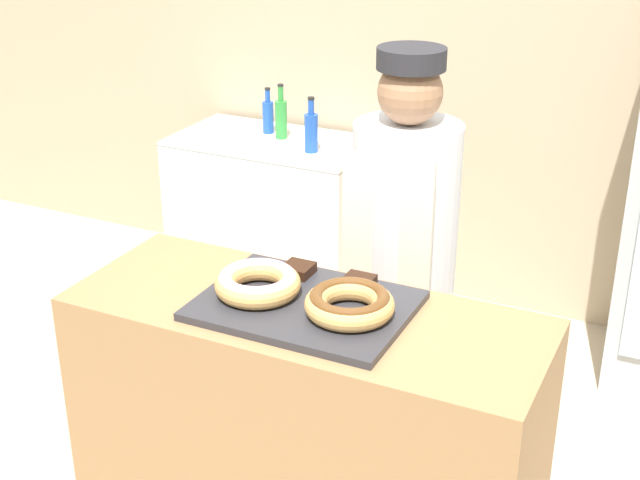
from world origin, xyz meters
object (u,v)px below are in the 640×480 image
(bottle_blue_b, at_px, (311,131))
(baker_person, at_px, (402,269))
(serving_tray, at_px, (305,305))
(brownie_back_right, at_px, (358,282))
(donut_light_glaze, at_px, (258,282))
(bottle_blue, at_px, (268,115))
(donut_chocolate_glaze, at_px, (349,303))
(brownie_back_left, at_px, (298,269))
(chest_freezer, at_px, (274,214))
(bottle_green, at_px, (281,117))

(bottle_blue_b, bearing_deg, baker_person, -50.66)
(serving_tray, height_order, brownie_back_right, brownie_back_right)
(brownie_back_right, bearing_deg, donut_light_glaze, -145.79)
(bottle_blue, bearing_deg, serving_tray, -58.26)
(donut_chocolate_glaze, bearing_deg, brownie_back_left, 145.79)
(bottle_blue, relative_size, bottle_blue_b, 0.88)
(serving_tray, height_order, donut_chocolate_glaze, donut_chocolate_glaze)
(serving_tray, relative_size, donut_chocolate_glaze, 2.38)
(chest_freezer, relative_size, bottle_blue, 4.24)
(chest_freezer, relative_size, bottle_blue_b, 3.72)
(brownie_back_right, bearing_deg, bottle_blue, 126.24)
(brownie_back_left, xyz_separation_m, bottle_blue, (-1.06, 1.72, -0.08))
(baker_person, xyz_separation_m, bottle_blue, (-1.23, 1.27, 0.07))
(donut_light_glaze, xyz_separation_m, bottle_blue_b, (-0.67, 1.70, -0.09))
(brownie_back_right, relative_size, baker_person, 0.05)
(baker_person, xyz_separation_m, bottle_blue_b, (-0.89, 1.09, 0.08))
(brownie_back_left, height_order, bottle_blue_b, bottle_blue_b)
(bottle_blue, height_order, bottle_green, bottle_green)
(brownie_back_left, distance_m, bottle_green, 1.92)
(donut_chocolate_glaze, distance_m, brownie_back_left, 0.30)
(serving_tray, height_order, bottle_blue_b, bottle_blue_b)
(donut_light_glaze, height_order, bottle_blue_b, bottle_blue_b)
(chest_freezer, bearing_deg, bottle_green, 54.01)
(chest_freezer, relative_size, bottle_green, 3.62)
(serving_tray, xyz_separation_m, chest_freezer, (-1.08, 1.78, -0.56))
(serving_tray, bearing_deg, bottle_blue_b, 115.84)
(donut_chocolate_glaze, bearing_deg, bottle_blue, 124.68)
(donut_light_glaze, distance_m, chest_freezer, 2.11)
(donut_chocolate_glaze, height_order, brownie_back_right, donut_chocolate_glaze)
(brownie_back_left, relative_size, chest_freezer, 0.09)
(donut_light_glaze, xyz_separation_m, brownie_back_right, (0.25, 0.17, -0.02))
(donut_chocolate_glaze, relative_size, brownie_back_right, 2.88)
(donut_light_glaze, bearing_deg, chest_freezer, 117.57)
(donut_chocolate_glaze, distance_m, brownie_back_right, 0.18)
(baker_person, distance_m, bottle_green, 1.67)
(donut_light_glaze, xyz_separation_m, baker_person, (0.22, 0.61, -0.18))
(donut_light_glaze, relative_size, chest_freezer, 0.25)
(brownie_back_left, bearing_deg, bottle_blue, 121.60)
(donut_chocolate_glaze, relative_size, chest_freezer, 0.25)
(brownie_back_left, relative_size, bottle_green, 0.31)
(baker_person, relative_size, chest_freezer, 1.60)
(donut_chocolate_glaze, distance_m, bottle_blue, 2.30)
(serving_tray, xyz_separation_m, baker_person, (0.08, 0.60, -0.12))
(bottle_green, bearing_deg, donut_light_glaze, -63.72)
(serving_tray, relative_size, donut_light_glaze, 2.38)
(brownie_back_right, relative_size, bottle_blue_b, 0.32)
(donut_chocolate_glaze, bearing_deg, donut_light_glaze, 180.00)
(bottle_blue_b, bearing_deg, brownie_back_left, -64.97)
(brownie_back_left, bearing_deg, serving_tray, -56.70)
(brownie_back_right, bearing_deg, donut_chocolate_glaze, -74.72)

